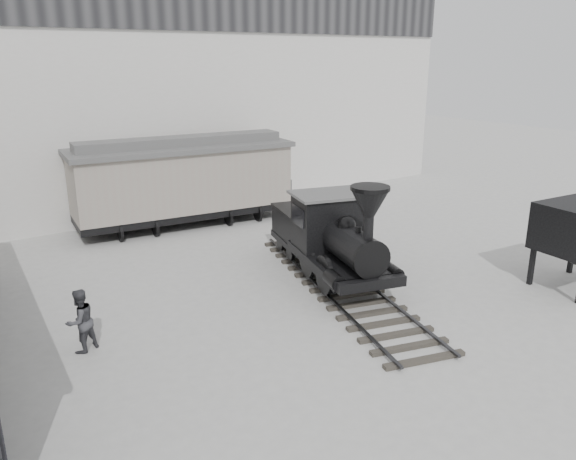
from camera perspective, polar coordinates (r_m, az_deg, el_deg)
ground at (r=14.90m, az=7.47°, el=-10.76°), size 90.00×90.00×0.00m
north_wall at (r=26.29m, az=-14.78°, el=13.64°), size 34.00×2.51×11.00m
locomotive at (r=17.97m, az=4.60°, el=-1.17°), size 4.66×10.18×3.52m
boxcar at (r=24.15m, az=-10.60°, el=5.07°), size 9.49×3.78×3.79m
visitor_b at (r=14.70m, az=-20.35°, el=-8.65°), size 0.97×0.88×1.62m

